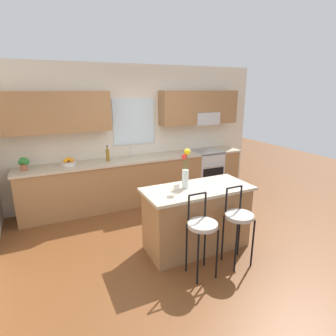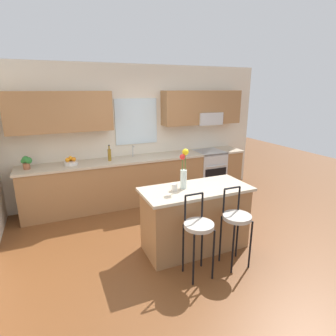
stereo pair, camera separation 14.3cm
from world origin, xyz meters
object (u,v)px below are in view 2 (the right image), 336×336
at_px(kitchen_island, 195,218).
at_px(mug_ceramic, 174,187).
at_px(bottle_olive_oil, 109,155).
at_px(potted_plant_small, 26,162).
at_px(flower_vase, 184,171).
at_px(oven_range, 208,171).
at_px(fruit_bowl_oranges, 71,162).
at_px(bar_stool_middle, 236,220).
at_px(bar_stool_near, 198,229).

height_order(kitchen_island, mug_ceramic, mug_ceramic).
relative_size(bottle_olive_oil, potted_plant_small, 1.33).
bearing_deg(bottle_olive_oil, mug_ceramic, -76.45).
bearing_deg(flower_vase, potted_plant_small, 136.83).
bearing_deg(mug_ceramic, kitchen_island, -6.99).
bearing_deg(flower_vase, kitchen_island, -22.05).
bearing_deg(flower_vase, mug_ceramic, -169.63).
height_order(oven_range, mug_ceramic, mug_ceramic).
xyz_separation_m(kitchen_island, bottle_olive_oil, (-0.78, 1.96, 0.58)).
bearing_deg(kitchen_island, fruit_bowl_oranges, 126.91).
height_order(bar_stool_middle, flower_vase, flower_vase).
height_order(bar_stool_middle, potted_plant_small, potted_plant_small).
bearing_deg(kitchen_island, oven_range, 53.99).
bearing_deg(bar_stool_near, flower_vase, 79.93).
bearing_deg(flower_vase, bar_stool_middle, -55.24).
bearing_deg(oven_range, mug_ceramic, -132.19).
height_order(kitchen_island, potted_plant_small, potted_plant_small).
xyz_separation_m(bar_stool_middle, bottle_olive_oil, (-1.05, 2.53, 0.41)).
height_order(oven_range, kitchen_island, same).
bearing_deg(bar_stool_middle, oven_range, 65.63).
distance_m(bar_stool_middle, mug_ceramic, 0.91).
relative_size(flower_vase, mug_ceramic, 6.14).
bearing_deg(bar_stool_middle, fruit_bowl_oranges, 124.68).
distance_m(oven_range, kitchen_island, 2.40).
bearing_deg(bar_stool_near, bottle_olive_oil, 101.24).
distance_m(bar_stool_near, bar_stool_middle, 0.55).
xyz_separation_m(bar_stool_middle, potted_plant_small, (-2.46, 2.53, 0.42)).
xyz_separation_m(oven_range, flower_vase, (-1.57, -1.87, 0.71)).
xyz_separation_m(fruit_bowl_oranges, bottle_olive_oil, (0.70, -0.00, 0.07)).
bearing_deg(fruit_bowl_oranges, mug_ceramic, -58.89).
distance_m(mug_ceramic, bottle_olive_oil, 1.98).
height_order(fruit_bowl_oranges, potted_plant_small, potted_plant_small).
relative_size(bar_stool_middle, potted_plant_small, 4.56).
xyz_separation_m(bar_stool_middle, fruit_bowl_oranges, (-1.75, 2.53, 0.34)).
xyz_separation_m(mug_ceramic, bottle_olive_oil, (-0.46, 1.92, 0.08)).
bearing_deg(potted_plant_small, oven_range, -0.36).
relative_size(kitchen_island, fruit_bowl_oranges, 6.35).
bearing_deg(flower_vase, oven_range, 49.99).
relative_size(flower_vase, potted_plant_small, 2.42).
height_order(flower_vase, potted_plant_small, flower_vase).
distance_m(flower_vase, potted_plant_small, 2.77).
distance_m(bottle_olive_oil, potted_plant_small, 1.41).
relative_size(bar_stool_near, flower_vase, 1.89).
height_order(oven_range, bottle_olive_oil, bottle_olive_oil).
distance_m(bar_stool_near, mug_ceramic, 0.69).
bearing_deg(oven_range, flower_vase, -130.01).
xyz_separation_m(kitchen_island, flower_vase, (-0.16, 0.07, 0.71)).
bearing_deg(oven_range, bar_stool_middle, -114.37).
xyz_separation_m(oven_range, fruit_bowl_oranges, (-2.89, 0.03, 0.51)).
relative_size(bar_stool_near, potted_plant_small, 4.56).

